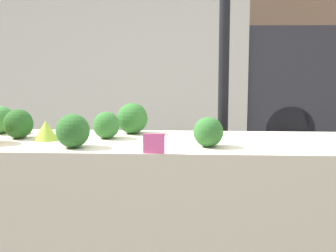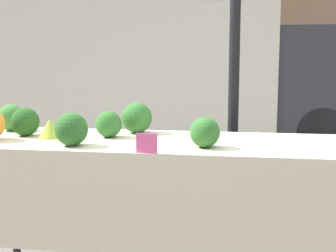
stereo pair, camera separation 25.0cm
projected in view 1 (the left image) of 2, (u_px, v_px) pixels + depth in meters
The scene contains 12 objects.
building_facade at pixel (187, 10), 11.11m from camera, with size 16.00×0.60×4.86m.
tent_pole at pixel (224, 67), 3.09m from camera, with size 0.07×0.07×2.50m.
parked_truck at pixel (149, 64), 7.16m from camera, with size 5.39×1.92×2.29m.
market_table at pixel (167, 165), 2.46m from camera, with size 2.22×0.70×0.87m.
romanesco_head at pixel (46, 130), 2.52m from camera, with size 0.13×0.13×0.11m.
broccoli_head_0 at pixel (106, 125), 2.57m from camera, with size 0.15×0.15×0.15m.
broccoli_head_1 at pixel (18, 124), 2.57m from camera, with size 0.16×0.16×0.16m.
broccoli_head_2 at pixel (208, 132), 2.33m from camera, with size 0.15×0.15×0.15m.
broccoli_head_3 at pixel (132, 118), 2.74m from camera, with size 0.18×0.18×0.18m.
broccoli_head_4 at pixel (73, 131), 2.31m from camera, with size 0.17×0.17×0.17m.
broccoli_head_5 at pixel (1, 120), 2.74m from camera, with size 0.16×0.16×0.16m.
price_sign at pixel (154, 144), 2.17m from camera, with size 0.10×0.01×0.09m.
Camera 1 is at (0.13, -2.47, 1.32)m, focal length 50.00 mm.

